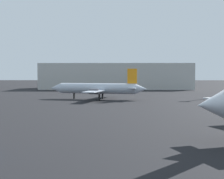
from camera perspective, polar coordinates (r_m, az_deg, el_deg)
name	(u,v)px	position (r m, az deg, el deg)	size (l,w,h in m)	color
airplane_far_left	(98,89)	(85.70, -2.40, 0.16)	(25.63, 21.98, 7.88)	#B2BCCC
terminal_building	(116,76)	(144.04, 0.71, 2.29)	(62.74, 23.08, 10.73)	#B7B7B2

